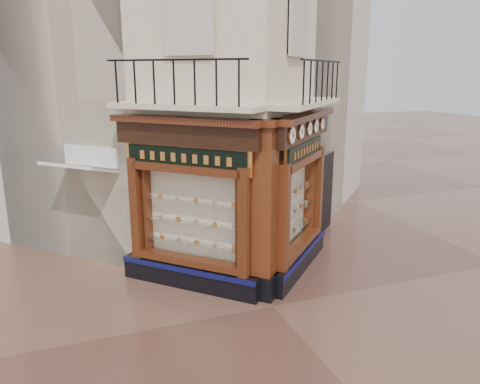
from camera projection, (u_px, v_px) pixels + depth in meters
name	position (u px, v px, depth m)	size (l,w,h in m)	color
ground	(273.00, 306.00, 10.10)	(80.00, 80.00, 0.00)	#553227
main_building	(192.00, 35.00, 14.17)	(8.00, 8.00, 12.00)	beige
neighbour_left	(102.00, 54.00, 15.70)	(8.00, 8.00, 11.00)	beige
neighbour_right	(240.00, 55.00, 17.38)	(8.00, 8.00, 11.00)	beige
shopfront_left	(189.00, 206.00, 10.55)	(2.86, 2.86, 3.98)	black
shopfront_right	(300.00, 195.00, 11.50)	(2.86, 2.86, 3.98)	black
corner_pilaster	(265.00, 214.00, 10.06)	(0.85, 0.85, 3.98)	black
balcony	(248.00, 104.00, 10.39)	(5.94, 2.97, 1.03)	beige
clock_a	(292.00, 135.00, 9.82)	(0.31, 0.31, 0.39)	#B7763D
clock_b	(301.00, 132.00, 10.40)	(0.28, 0.28, 0.34)	#B7763D
clock_c	(309.00, 129.00, 10.97)	(0.27, 0.27, 0.33)	#B7763D
clock_d	(316.00, 126.00, 11.47)	(0.28, 0.28, 0.35)	#B7763D
clock_e	(322.00, 124.00, 11.99)	(0.25, 0.25, 0.31)	#B7763D
awning	(88.00, 270.00, 11.97)	(1.65, 0.99, 0.08)	silver
signboard_left	(186.00, 158.00, 10.19)	(2.28, 2.28, 0.61)	gold
signboard_right	(304.00, 150.00, 11.19)	(1.99, 1.99, 0.53)	gold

